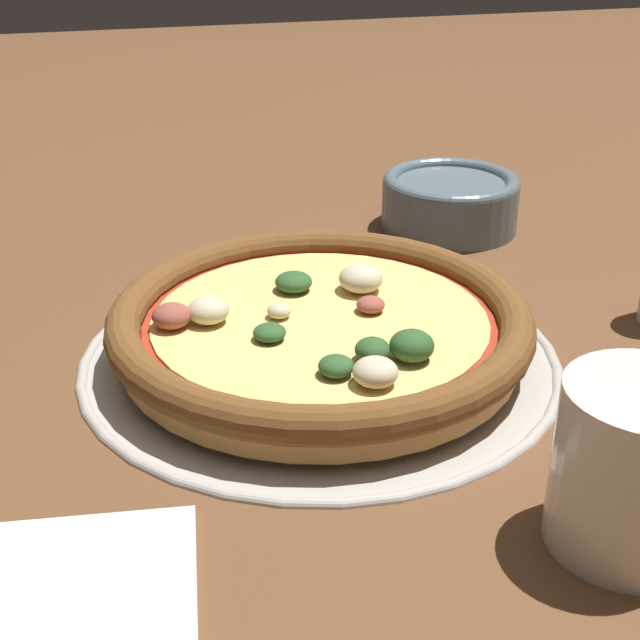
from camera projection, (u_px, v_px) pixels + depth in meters
name	position (u px, v px, depth m)	size (l,w,h in m)	color
ground_plane	(320.00, 358.00, 0.62)	(3.00, 3.00, 0.00)	brown
pizza_tray	(320.00, 354.00, 0.62)	(0.33, 0.33, 0.01)	#B7B2A8
pizza	(320.00, 325.00, 0.60)	(0.29, 0.29, 0.04)	tan
bowl_near	(450.00, 200.00, 0.83)	(0.13, 0.13, 0.05)	slate
drinking_cup	(636.00, 468.00, 0.43)	(0.08, 0.08, 0.09)	silver
napkin	(54.00, 637.00, 0.39)	(0.18, 0.14, 0.01)	white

